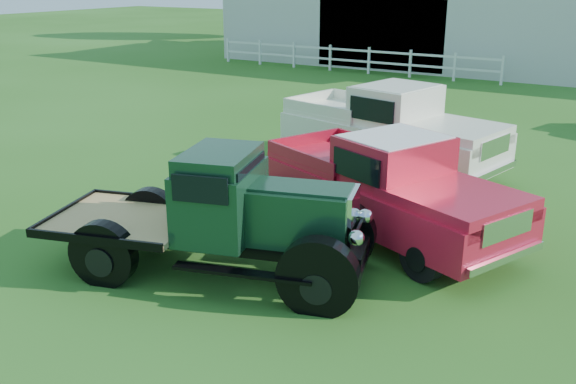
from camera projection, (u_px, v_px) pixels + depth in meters
The scene contains 6 objects.
ground at pixel (236, 275), 9.90m from camera, with size 120.00×120.00×0.00m, color #265412.
shed_left at pixel (419, 5), 33.41m from camera, with size 18.80×10.20×5.60m, color #B9B9B9, non-canonical shape.
fence_rail at pixel (349, 59), 29.78m from camera, with size 14.20×0.16×1.20m, color white, non-canonical shape.
vintage_flatbed at pixel (215, 213), 9.68m from camera, with size 4.98×1.97×1.97m, color #163923, non-canonical shape.
red_pickup at pixel (388, 186), 11.13m from camera, with size 5.09×1.95×1.85m, color red, non-canonical shape.
white_pickup at pixel (391, 129), 14.85m from camera, with size 5.39×2.09×1.98m, color #EBE9CE, non-canonical shape.
Camera 1 is at (5.36, -7.20, 4.44)m, focal length 40.00 mm.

